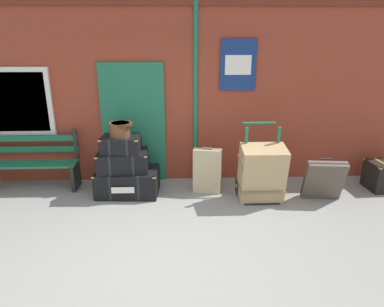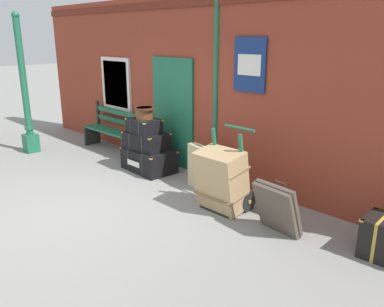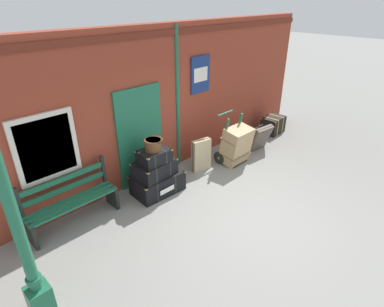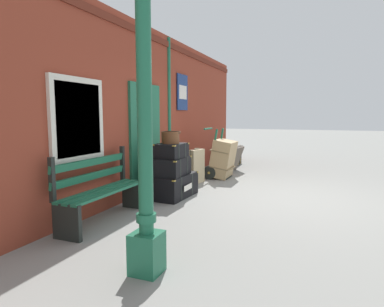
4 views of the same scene
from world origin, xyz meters
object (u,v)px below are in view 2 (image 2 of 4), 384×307
(porters_trolley, at_px, (229,189))
(suitcase_slate, at_px, (199,167))
(steamer_trunk_top, at_px, (144,126))
(suitcase_tan, at_px, (277,209))
(platform_bench, at_px, (112,131))
(steamer_trunk_base, at_px, (149,160))
(large_brown_trunk, at_px, (221,180))
(round_hatbox, at_px, (144,112))
(lamp_post, at_px, (26,102))
(steamer_trunk_middle, at_px, (146,141))

(porters_trolley, relative_size, suitcase_slate, 1.52)
(steamer_trunk_top, relative_size, suitcase_tan, 0.88)
(steamer_trunk_top, bearing_deg, platform_bench, 168.25)
(steamer_trunk_base, distance_m, porters_trolley, 2.15)
(platform_bench, distance_m, large_brown_trunk, 3.89)
(platform_bench, relative_size, round_hatbox, 4.29)
(porters_trolley, distance_m, suitcase_slate, 0.85)
(suitcase_tan, bearing_deg, lamp_post, -173.66)
(porters_trolley, bearing_deg, large_brown_trunk, -90.00)
(platform_bench, bearing_deg, steamer_trunk_top, -11.75)
(steamer_trunk_middle, xyz_separation_m, large_brown_trunk, (2.20, -0.36, -0.11))
(suitcase_slate, bearing_deg, large_brown_trunk, -24.54)
(steamer_trunk_base, relative_size, porters_trolley, 0.87)
(lamp_post, height_order, steamer_trunk_top, lamp_post)
(steamer_trunk_top, relative_size, large_brown_trunk, 0.67)
(lamp_post, height_order, suitcase_tan, lamp_post)
(steamer_trunk_base, xyz_separation_m, steamer_trunk_middle, (-0.05, -0.00, 0.37))
(porters_trolley, relative_size, large_brown_trunk, 1.28)
(lamp_post, bearing_deg, large_brown_trunk, 7.98)
(lamp_post, xyz_separation_m, steamer_trunk_base, (2.83, 1.06, -0.92))
(steamer_trunk_top, height_order, porters_trolley, porters_trolley)
(steamer_trunk_middle, relative_size, suitcase_slate, 1.05)
(lamp_post, relative_size, platform_bench, 1.85)
(steamer_trunk_base, height_order, round_hatbox, round_hatbox)
(lamp_post, bearing_deg, steamer_trunk_top, 20.50)
(steamer_trunk_top, bearing_deg, steamer_trunk_middle, 65.01)
(lamp_post, xyz_separation_m, platform_bench, (1.14, 1.37, -0.68))
(platform_bench, height_order, suitcase_tan, platform_bench)
(steamer_trunk_top, height_order, large_brown_trunk, steamer_trunk_top)
(lamp_post, relative_size, steamer_trunk_base, 2.84)
(steamer_trunk_top, height_order, round_hatbox, round_hatbox)
(lamp_post, distance_m, steamer_trunk_middle, 3.02)
(large_brown_trunk, bearing_deg, lamp_post, -172.02)
(round_hatbox, distance_m, large_brown_trunk, 2.33)
(steamer_trunk_base, relative_size, large_brown_trunk, 1.11)
(platform_bench, height_order, large_brown_trunk, platform_bench)
(lamp_post, xyz_separation_m, steamer_trunk_middle, (2.78, 1.06, -0.55))
(suitcase_tan, bearing_deg, steamer_trunk_top, 173.39)
(platform_bench, distance_m, steamer_trunk_middle, 1.67)
(platform_bench, xyz_separation_m, suitcase_tan, (4.82, -0.71, -0.09))
(round_hatbox, xyz_separation_m, large_brown_trunk, (2.21, -0.35, -0.66))
(steamer_trunk_middle, relative_size, porters_trolley, 0.69)
(steamer_trunk_middle, bearing_deg, lamp_post, -159.07)
(steamer_trunk_middle, bearing_deg, round_hatbox, -127.84)
(suitcase_tan, bearing_deg, steamer_trunk_base, 172.71)
(porters_trolley, bearing_deg, steamer_trunk_base, 174.86)
(lamp_post, xyz_separation_m, suitcase_slate, (4.15, 1.07, -0.75))
(lamp_post, bearing_deg, porters_trolley, 9.91)
(platform_bench, xyz_separation_m, steamer_trunk_base, (1.69, -0.31, -0.23))
(steamer_trunk_top, distance_m, suitcase_slate, 1.48)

